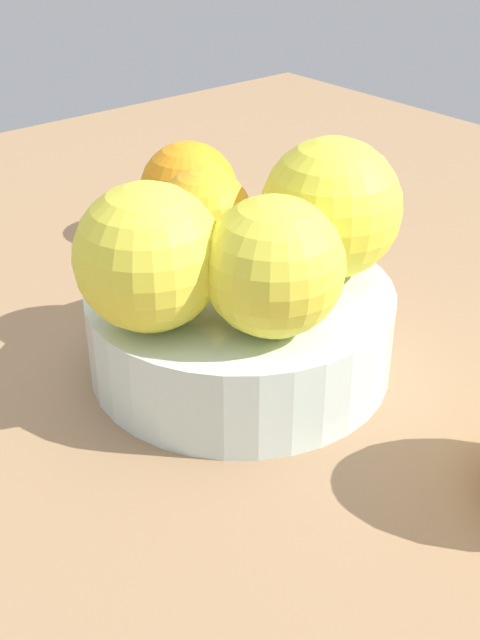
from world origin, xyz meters
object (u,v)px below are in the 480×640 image
at_px(fruit_bowl, 240,329).
at_px(orange_in_bowl_3, 150,258).
at_px(orange_in_bowl_2, 331,208).
at_px(orange_in_bowl_1, 204,218).
at_px(orange_loose_1, 189,191).
at_px(orange_in_bowl_0, 274,267).

bearing_deg(fruit_bowl, orange_in_bowl_3, 90.91).
height_order(fruit_bowl, orange_in_bowl_2, orange_in_bowl_2).
relative_size(fruit_bowl, orange_in_bowl_3, 2.30).
bearing_deg(orange_in_bowl_1, orange_in_bowl_3, 121.76).
height_order(orange_in_bowl_3, orange_loose_1, orange_in_bowl_3).
bearing_deg(orange_in_bowl_2, orange_in_bowl_3, 82.05).
distance_m(orange_in_bowl_0, orange_in_bowl_1, 0.09).
bearing_deg(orange_in_bowl_1, orange_in_bowl_2, -139.05).
bearing_deg(orange_in_bowl_2, orange_loose_1, -10.79).
relative_size(orange_in_bowl_0, orange_in_bowl_2, 0.90).
distance_m(orange_in_bowl_1, orange_loose_1, 0.17).
bearing_deg(fruit_bowl, orange_loose_1, -27.70).
distance_m(fruit_bowl, orange_in_bowl_1, 0.07).
distance_m(orange_in_bowl_1, orange_in_bowl_3, 0.08).
relative_size(orange_in_bowl_0, orange_in_bowl_1, 1.24).
height_order(orange_in_bowl_2, orange_loose_1, orange_in_bowl_2).
height_order(fruit_bowl, orange_in_bowl_0, orange_in_bowl_0).
bearing_deg(orange_in_bowl_3, orange_loose_1, -41.17).
xyz_separation_m(orange_in_bowl_0, orange_loose_1, (0.23, -0.11, -0.05)).
relative_size(fruit_bowl, orange_loose_1, 2.32).
xyz_separation_m(orange_in_bowl_2, orange_in_bowl_3, (0.02, 0.12, -0.00)).
relative_size(orange_in_bowl_3, orange_loose_1, 1.01).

